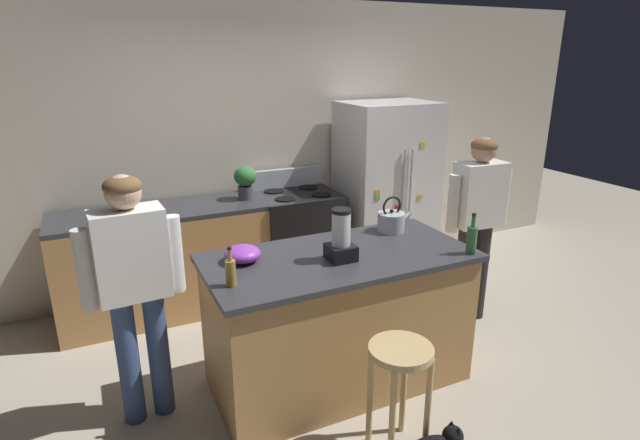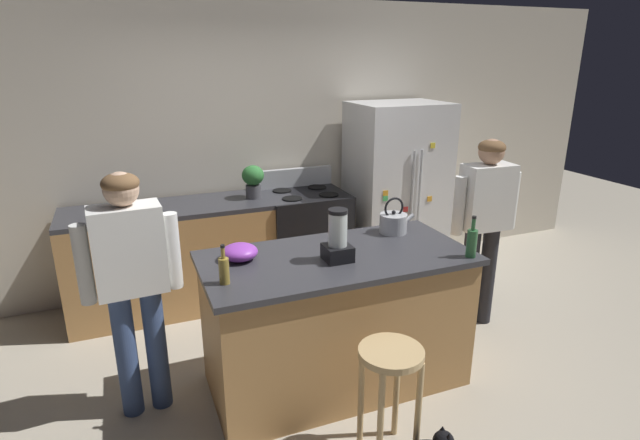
{
  "view_description": "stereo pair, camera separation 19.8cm",
  "coord_description": "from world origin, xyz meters",
  "px_view_note": "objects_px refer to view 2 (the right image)",
  "views": [
    {
      "loc": [
        -1.41,
        -2.7,
        2.2
      ],
      "look_at": [
        0.0,
        0.3,
        1.11
      ],
      "focal_mm": 28.18,
      "sensor_mm": 36.0,
      "label": 1
    },
    {
      "loc": [
        -1.23,
        -2.78,
        2.2
      ],
      "look_at": [
        0.0,
        0.3,
        1.11
      ],
      "focal_mm": 28.18,
      "sensor_mm": 36.0,
      "label": 2
    }
  ],
  "objects_px": {
    "stove_range": "(305,239)",
    "blender_appliance": "(338,239)",
    "refrigerator": "(396,191)",
    "bottle_olive_oil": "(472,242)",
    "bar_stool": "(390,374)",
    "bottle_vinegar": "(224,270)",
    "tea_kettle": "(393,222)",
    "person_by_island_left": "(132,274)",
    "kitchen_island": "(336,320)",
    "mixing_bowl": "(240,252)",
    "person_by_sink_right": "(485,216)",
    "potted_plant": "(253,179)"
  },
  "relations": [
    {
      "from": "stove_range",
      "to": "blender_appliance",
      "type": "distance_m",
      "value": 1.75
    },
    {
      "from": "potted_plant",
      "to": "bottle_olive_oil",
      "type": "height_order",
      "value": "potted_plant"
    },
    {
      "from": "potted_plant",
      "to": "stove_range",
      "type": "bearing_deg",
      "value": -3.02
    },
    {
      "from": "mixing_bowl",
      "to": "stove_range",
      "type": "bearing_deg",
      "value": 55.33
    },
    {
      "from": "mixing_bowl",
      "to": "tea_kettle",
      "type": "xyz_separation_m",
      "value": [
        1.17,
        0.09,
        0.03
      ]
    },
    {
      "from": "potted_plant",
      "to": "refrigerator",
      "type": "bearing_deg",
      "value": -1.97
    },
    {
      "from": "bar_stool",
      "to": "bottle_vinegar",
      "type": "height_order",
      "value": "bottle_vinegar"
    },
    {
      "from": "potted_plant",
      "to": "mixing_bowl",
      "type": "xyz_separation_m",
      "value": [
        -0.45,
        -1.39,
        -0.12
      ]
    },
    {
      "from": "refrigerator",
      "to": "stove_range",
      "type": "distance_m",
      "value": 1.05
    },
    {
      "from": "bar_stool",
      "to": "stove_range",
      "type": "bearing_deg",
      "value": 81.6
    },
    {
      "from": "potted_plant",
      "to": "bottle_vinegar",
      "type": "height_order",
      "value": "potted_plant"
    },
    {
      "from": "stove_range",
      "to": "person_by_sink_right",
      "type": "bearing_deg",
      "value": -48.29
    },
    {
      "from": "refrigerator",
      "to": "bottle_olive_oil",
      "type": "relative_size",
      "value": 6.4
    },
    {
      "from": "bar_stool",
      "to": "bottle_olive_oil",
      "type": "distance_m",
      "value": 1.03
    },
    {
      "from": "refrigerator",
      "to": "tea_kettle",
      "type": "xyz_separation_m",
      "value": [
        -0.75,
        -1.25,
        0.15
      ]
    },
    {
      "from": "person_by_island_left",
      "to": "bottle_olive_oil",
      "type": "xyz_separation_m",
      "value": [
        2.05,
        -0.53,
        0.1
      ]
    },
    {
      "from": "bottle_olive_oil",
      "to": "tea_kettle",
      "type": "height_order",
      "value": "bottle_olive_oil"
    },
    {
      "from": "refrigerator",
      "to": "kitchen_island",
      "type": "bearing_deg",
      "value": -131.1
    },
    {
      "from": "person_by_island_left",
      "to": "person_by_sink_right",
      "type": "xyz_separation_m",
      "value": [
        2.69,
        0.11,
        0.01
      ]
    },
    {
      "from": "person_by_sink_right",
      "to": "mixing_bowl",
      "type": "bearing_deg",
      "value": -176.15
    },
    {
      "from": "mixing_bowl",
      "to": "kitchen_island",
      "type": "bearing_deg",
      "value": -14.96
    },
    {
      "from": "blender_appliance",
      "to": "mixing_bowl",
      "type": "height_order",
      "value": "blender_appliance"
    },
    {
      "from": "stove_range",
      "to": "tea_kettle",
      "type": "relative_size",
      "value": 4.13
    },
    {
      "from": "stove_range",
      "to": "refrigerator",
      "type": "bearing_deg",
      "value": -1.45
    },
    {
      "from": "tea_kettle",
      "to": "bottle_olive_oil",
      "type": "bearing_deg",
      "value": -68.72
    },
    {
      "from": "person_by_sink_right",
      "to": "potted_plant",
      "type": "xyz_separation_m",
      "value": [
        -1.58,
        1.25,
        0.17
      ]
    },
    {
      "from": "tea_kettle",
      "to": "blender_appliance",
      "type": "bearing_deg",
      "value": -151.06
    },
    {
      "from": "kitchen_island",
      "to": "bottle_vinegar",
      "type": "xyz_separation_m",
      "value": [
        -0.77,
        -0.15,
        0.56
      ]
    },
    {
      "from": "person_by_island_left",
      "to": "bottle_vinegar",
      "type": "distance_m",
      "value": 0.6
    },
    {
      "from": "kitchen_island",
      "to": "bottle_olive_oil",
      "type": "height_order",
      "value": "bottle_olive_oil"
    },
    {
      "from": "bar_stool",
      "to": "mixing_bowl",
      "type": "xyz_separation_m",
      "value": [
        -0.61,
        0.9,
        0.48
      ]
    },
    {
      "from": "person_by_sink_right",
      "to": "bar_stool",
      "type": "xyz_separation_m",
      "value": [
        -1.43,
        -1.04,
        -0.43
      ]
    },
    {
      "from": "kitchen_island",
      "to": "refrigerator",
      "type": "distance_m",
      "value": 2.03
    },
    {
      "from": "refrigerator",
      "to": "bottle_olive_oil",
      "type": "height_order",
      "value": "refrigerator"
    },
    {
      "from": "person_by_sink_right",
      "to": "bottle_vinegar",
      "type": "height_order",
      "value": "person_by_sink_right"
    },
    {
      "from": "kitchen_island",
      "to": "bar_stool",
      "type": "xyz_separation_m",
      "value": [
        0.0,
        -0.74,
        0.05
      ]
    },
    {
      "from": "bar_stool",
      "to": "refrigerator",
      "type": "bearing_deg",
      "value": 59.73
    },
    {
      "from": "stove_range",
      "to": "mixing_bowl",
      "type": "xyz_separation_m",
      "value": [
        -0.94,
        -1.36,
        0.52
      ]
    },
    {
      "from": "refrigerator",
      "to": "bottle_vinegar",
      "type": "xyz_separation_m",
      "value": [
        -2.08,
        -1.65,
        0.16
      ]
    },
    {
      "from": "stove_range",
      "to": "mixing_bowl",
      "type": "height_order",
      "value": "stove_range"
    },
    {
      "from": "refrigerator",
      "to": "person_by_island_left",
      "type": "relative_size",
      "value": 1.12
    },
    {
      "from": "person_by_island_left",
      "to": "bar_stool",
      "type": "xyz_separation_m",
      "value": [
        1.26,
        -0.93,
        -0.43
      ]
    },
    {
      "from": "refrigerator",
      "to": "blender_appliance",
      "type": "xyz_separation_m",
      "value": [
        -1.34,
        -1.58,
        0.22
      ]
    },
    {
      "from": "refrigerator",
      "to": "blender_appliance",
      "type": "bearing_deg",
      "value": -130.37
    },
    {
      "from": "kitchen_island",
      "to": "refrigerator",
      "type": "height_order",
      "value": "refrigerator"
    },
    {
      "from": "kitchen_island",
      "to": "tea_kettle",
      "type": "xyz_separation_m",
      "value": [
        0.56,
        0.25,
        0.55
      ]
    },
    {
      "from": "bottle_olive_oil",
      "to": "mixing_bowl",
      "type": "bearing_deg",
      "value": 160.09
    },
    {
      "from": "bottle_vinegar",
      "to": "bottle_olive_oil",
      "type": "bearing_deg",
      "value": -7.11
    },
    {
      "from": "bottle_vinegar",
      "to": "mixing_bowl",
      "type": "relative_size",
      "value": 1.02
    },
    {
      "from": "person_by_sink_right",
      "to": "tea_kettle",
      "type": "relative_size",
      "value": 5.76
    }
  ]
}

